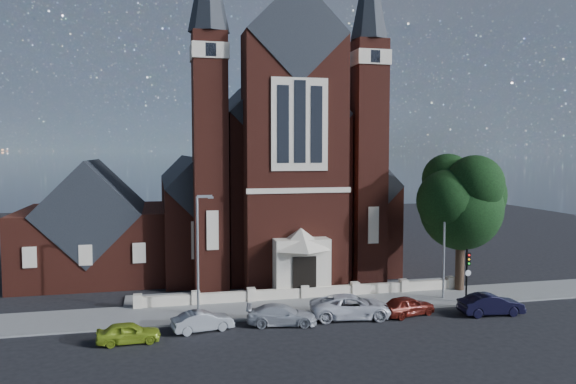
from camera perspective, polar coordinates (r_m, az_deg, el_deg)
name	(u,v)px	position (r m, az deg, el deg)	size (l,w,h in m)	color
ground	(280,274)	(50.57, -0.84, -8.38)	(120.00, 120.00, 0.00)	black
pavement_strip	(311,306)	(40.68, 2.40, -11.50)	(60.00, 5.00, 0.12)	slate
forecourt_paving	(298,292)	(44.42, 0.99, -10.15)	(26.00, 3.00, 0.14)	slate
forecourt_wall	(304,299)	(42.54, 1.66, -10.80)	(24.00, 0.40, 0.90)	beige
church	(263,179)	(57.21, -2.56, 1.36)	(20.01, 34.90, 29.20)	#521F15
parish_hall	(94,231)	(51.97, -19.13, -3.78)	(12.00, 12.20, 10.24)	#521F15
street_tree	(464,203)	(45.48, 17.48, -1.10)	(6.40, 6.60, 10.70)	black
street_lamp_left	(199,248)	(37.85, -9.04, -5.60)	(1.16, 0.22, 8.09)	gray
street_lamp_right	(445,238)	(43.05, 15.69, -4.52)	(1.16, 0.22, 8.09)	gray
traffic_signal	(467,269)	(42.50, 17.75, -7.43)	(0.28, 0.42, 4.00)	black
car_lime_van	(129,333)	(34.34, -15.89, -13.58)	(1.44, 3.57, 1.22)	#8CA621
car_silver_a	(203,321)	(35.56, -8.67, -12.83)	(1.30, 3.73, 1.23)	gray
car_silver_b	(282,315)	(36.32, -0.64, -12.37)	(1.81, 4.45, 1.29)	#AEB1B6
car_white_suv	(352,307)	(37.94, 6.49, -11.48)	(2.54, 5.52, 1.53)	white
car_dark_red	(407,306)	(39.08, 12.01, -11.24)	(1.57, 3.89, 1.33)	#5C170F
car_navy	(491,304)	(40.76, 19.92, -10.69)	(1.50, 4.30, 1.42)	black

